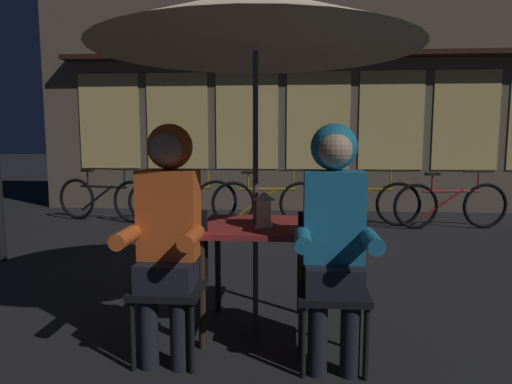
% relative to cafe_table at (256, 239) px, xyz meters
% --- Properties ---
extents(ground_plane, '(60.00, 60.00, 0.00)m').
position_rel_cafe_table_xyz_m(ground_plane, '(0.00, 0.00, -0.64)').
color(ground_plane, '#232326').
extents(cafe_table, '(0.72, 0.72, 0.74)m').
position_rel_cafe_table_xyz_m(cafe_table, '(0.00, 0.00, 0.00)').
color(cafe_table, maroon).
rests_on(cafe_table, ground_plane).
extents(patio_umbrella, '(2.10, 2.10, 2.31)m').
position_rel_cafe_table_xyz_m(patio_umbrella, '(0.00, 0.00, 1.42)').
color(patio_umbrella, '#4C4C51').
rests_on(patio_umbrella, ground_plane).
extents(lantern, '(0.11, 0.11, 0.23)m').
position_rel_cafe_table_xyz_m(lantern, '(0.06, -0.10, 0.22)').
color(lantern, white).
rests_on(lantern, cafe_table).
extents(chair_left, '(0.40, 0.40, 0.87)m').
position_rel_cafe_table_xyz_m(chair_left, '(-0.48, -0.37, -0.15)').
color(chair_left, black).
rests_on(chair_left, ground_plane).
extents(chair_right, '(0.40, 0.40, 0.87)m').
position_rel_cafe_table_xyz_m(chair_right, '(0.48, -0.37, -0.15)').
color(chair_right, black).
rests_on(chair_right, ground_plane).
extents(person_left_hooded, '(0.45, 0.56, 1.40)m').
position_rel_cafe_table_xyz_m(person_left_hooded, '(-0.48, -0.43, 0.21)').
color(person_left_hooded, black).
rests_on(person_left_hooded, ground_plane).
extents(person_right_hooded, '(0.45, 0.56, 1.40)m').
position_rel_cafe_table_xyz_m(person_right_hooded, '(0.48, -0.43, 0.21)').
color(person_right_hooded, black).
rests_on(person_right_hooded, ground_plane).
extents(shopfront_building, '(10.00, 0.93, 6.20)m').
position_rel_cafe_table_xyz_m(shopfront_building, '(0.71, 5.39, 2.45)').
color(shopfront_building, '#6B5B4C').
rests_on(shopfront_building, ground_plane).
extents(bicycle_nearest, '(1.65, 0.43, 0.84)m').
position_rel_cafe_table_xyz_m(bicycle_nearest, '(-2.70, 3.84, -0.29)').
color(bicycle_nearest, black).
rests_on(bicycle_nearest, ground_plane).
extents(bicycle_second, '(1.67, 0.26, 0.84)m').
position_rel_cafe_table_xyz_m(bicycle_second, '(-1.43, 3.82, -0.29)').
color(bicycle_second, black).
rests_on(bicycle_second, ground_plane).
extents(bicycle_third, '(1.68, 0.16, 0.84)m').
position_rel_cafe_table_xyz_m(bicycle_third, '(-0.12, 3.72, -0.29)').
color(bicycle_third, black).
rests_on(bicycle_third, ground_plane).
extents(bicycle_fourth, '(1.68, 0.16, 0.84)m').
position_rel_cafe_table_xyz_m(bicycle_fourth, '(1.32, 3.82, -0.29)').
color(bicycle_fourth, black).
rests_on(bicycle_fourth, ground_plane).
extents(bicycle_fifth, '(1.67, 0.25, 0.84)m').
position_rel_cafe_table_xyz_m(bicycle_fifth, '(2.53, 3.65, -0.29)').
color(bicycle_fifth, black).
rests_on(bicycle_fifth, ground_plane).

